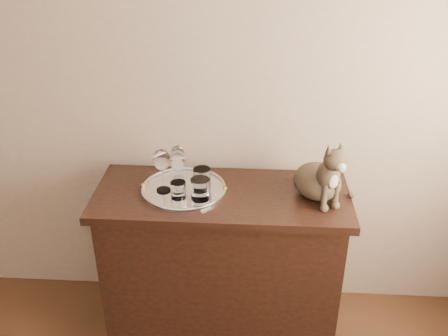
{
  "coord_description": "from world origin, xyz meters",
  "views": [
    {
      "loc": [
        0.74,
        -0.06,
        2.06
      ],
      "look_at": [
        0.61,
        1.95,
        0.98
      ],
      "focal_mm": 40.0,
      "sensor_mm": 36.0,
      "label": 1
    }
  ],
  "objects_px": {
    "tray": "(184,190)",
    "tumbler_b": "(178,190)",
    "tumbler_c": "(202,178)",
    "wine_glass_c": "(162,170)",
    "wine_glass_d": "(178,171)",
    "sideboard": "(222,265)",
    "tumbler_a": "(200,189)",
    "wine_glass_b": "(178,163)",
    "cat": "(319,166)"
  },
  "relations": [
    {
      "from": "tray",
      "to": "wine_glass_d",
      "type": "height_order",
      "value": "wine_glass_d"
    },
    {
      "from": "tumbler_a",
      "to": "tumbler_b",
      "type": "xyz_separation_m",
      "value": [
        -0.1,
        0.0,
        -0.01
      ]
    },
    {
      "from": "tumbler_a",
      "to": "wine_glass_b",
      "type": "bearing_deg",
      "value": 125.93
    },
    {
      "from": "wine_glass_d",
      "to": "tumbler_c",
      "type": "relative_size",
      "value": 1.96
    },
    {
      "from": "tray",
      "to": "cat",
      "type": "relative_size",
      "value": 1.27
    },
    {
      "from": "wine_glass_d",
      "to": "tumbler_b",
      "type": "bearing_deg",
      "value": -83.13
    },
    {
      "from": "wine_glass_b",
      "to": "tumbler_a",
      "type": "distance_m",
      "value": 0.22
    },
    {
      "from": "wine_glass_c",
      "to": "tumbler_a",
      "type": "bearing_deg",
      "value": -18.66
    },
    {
      "from": "tumbler_b",
      "to": "wine_glass_b",
      "type": "bearing_deg",
      "value": 98.39
    },
    {
      "from": "tray",
      "to": "sideboard",
      "type": "bearing_deg",
      "value": -4.33
    },
    {
      "from": "wine_glass_c",
      "to": "tumbler_c",
      "type": "height_order",
      "value": "wine_glass_c"
    },
    {
      "from": "wine_glass_d",
      "to": "tumbler_c",
      "type": "height_order",
      "value": "wine_glass_d"
    },
    {
      "from": "tumbler_a",
      "to": "tumbler_b",
      "type": "bearing_deg",
      "value": 178.8
    },
    {
      "from": "sideboard",
      "to": "wine_glass_d",
      "type": "height_order",
      "value": "wine_glass_d"
    },
    {
      "from": "tumbler_a",
      "to": "cat",
      "type": "xyz_separation_m",
      "value": [
        0.53,
        0.07,
        0.1
      ]
    },
    {
      "from": "wine_glass_b",
      "to": "tray",
      "type": "bearing_deg",
      "value": -67.25
    },
    {
      "from": "wine_glass_d",
      "to": "cat",
      "type": "distance_m",
      "value": 0.64
    },
    {
      "from": "tray",
      "to": "tumbler_b",
      "type": "xyz_separation_m",
      "value": [
        -0.01,
        -0.08,
        0.04
      ]
    },
    {
      "from": "sideboard",
      "to": "wine_glass_c",
      "type": "height_order",
      "value": "wine_glass_c"
    },
    {
      "from": "wine_glass_b",
      "to": "tumbler_b",
      "type": "distance_m",
      "value": 0.18
    },
    {
      "from": "wine_glass_c",
      "to": "tumbler_c",
      "type": "xyz_separation_m",
      "value": [
        0.18,
        0.05,
        -0.06
      ]
    },
    {
      "from": "sideboard",
      "to": "tumbler_c",
      "type": "relative_size",
      "value": 12.75
    },
    {
      "from": "sideboard",
      "to": "wine_glass_d",
      "type": "bearing_deg",
      "value": 174.84
    },
    {
      "from": "tumbler_b",
      "to": "tumbler_c",
      "type": "distance_m",
      "value": 0.15
    },
    {
      "from": "tray",
      "to": "tumbler_a",
      "type": "distance_m",
      "value": 0.13
    },
    {
      "from": "tumbler_c",
      "to": "cat",
      "type": "relative_size",
      "value": 0.3
    },
    {
      "from": "cat",
      "to": "tumbler_c",
      "type": "bearing_deg",
      "value": 151.23
    },
    {
      "from": "wine_glass_c",
      "to": "tumbler_b",
      "type": "relative_size",
      "value": 2.66
    },
    {
      "from": "cat",
      "to": "wine_glass_c",
      "type": "bearing_deg",
      "value": 156.19
    },
    {
      "from": "tray",
      "to": "tumbler_b",
      "type": "relative_size",
      "value": 5.0
    },
    {
      "from": "wine_glass_c",
      "to": "tumbler_b",
      "type": "bearing_deg",
      "value": -36.35
    },
    {
      "from": "wine_glass_b",
      "to": "tumbler_b",
      "type": "height_order",
      "value": "wine_glass_b"
    },
    {
      "from": "tumbler_b",
      "to": "wine_glass_c",
      "type": "bearing_deg",
      "value": 143.65
    },
    {
      "from": "tray",
      "to": "tumbler_c",
      "type": "relative_size",
      "value": 4.25
    },
    {
      "from": "wine_glass_c",
      "to": "cat",
      "type": "xyz_separation_m",
      "value": [
        0.71,
        0.01,
        0.04
      ]
    },
    {
      "from": "sideboard",
      "to": "tumbler_a",
      "type": "distance_m",
      "value": 0.5
    },
    {
      "from": "sideboard",
      "to": "tumbler_b",
      "type": "distance_m",
      "value": 0.52
    },
    {
      "from": "sideboard",
      "to": "tumbler_c",
      "type": "height_order",
      "value": "tumbler_c"
    },
    {
      "from": "tumbler_a",
      "to": "tumbler_c",
      "type": "relative_size",
      "value": 1.06
    },
    {
      "from": "tumbler_c",
      "to": "cat",
      "type": "distance_m",
      "value": 0.55
    },
    {
      "from": "sideboard",
      "to": "tumbler_c",
      "type": "distance_m",
      "value": 0.49
    },
    {
      "from": "wine_glass_d",
      "to": "tumbler_b",
      "type": "xyz_separation_m",
      "value": [
        0.01,
        -0.08,
        -0.05
      ]
    },
    {
      "from": "wine_glass_c",
      "to": "tumbler_b",
      "type": "height_order",
      "value": "wine_glass_c"
    },
    {
      "from": "wine_glass_d",
      "to": "cat",
      "type": "bearing_deg",
      "value": -1.49
    },
    {
      "from": "tumbler_b",
      "to": "tumbler_c",
      "type": "height_order",
      "value": "tumbler_c"
    },
    {
      "from": "wine_glass_b",
      "to": "cat",
      "type": "xyz_separation_m",
      "value": [
        0.66,
        -0.1,
        0.06
      ]
    },
    {
      "from": "tray",
      "to": "wine_glass_b",
      "type": "height_order",
      "value": "wine_glass_b"
    },
    {
      "from": "wine_glass_d",
      "to": "cat",
      "type": "xyz_separation_m",
      "value": [
        0.64,
        -0.02,
        0.06
      ]
    },
    {
      "from": "sideboard",
      "to": "tumbler_a",
      "type": "relative_size",
      "value": 12.02
    },
    {
      "from": "wine_glass_d",
      "to": "tumbler_c",
      "type": "distance_m",
      "value": 0.12
    }
  ]
}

